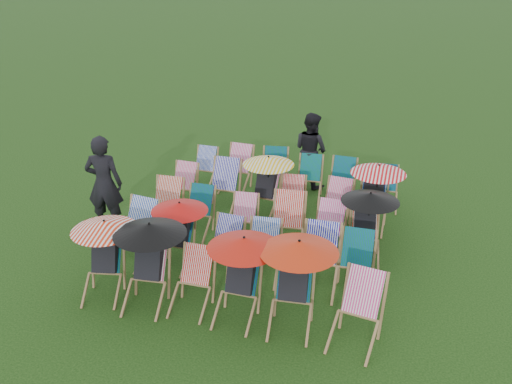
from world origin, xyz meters
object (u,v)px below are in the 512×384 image
(deckchair_0, at_px, (104,257))
(deckchair_5, at_px, (357,313))
(person_rear, at_px, (311,149))
(deckchair_29, at_px, (385,188))
(person_left, at_px, (104,184))

(deckchair_0, height_order, deckchair_5, deckchair_0)
(deckchair_5, bearing_deg, person_rear, 117.81)
(deckchair_5, height_order, deckchair_29, deckchair_5)
(deckchair_29, bearing_deg, person_rear, 153.58)
(person_left, bearing_deg, deckchair_0, 108.57)
(deckchair_0, height_order, person_left, person_left)
(person_rear, bearing_deg, deckchair_0, 99.11)
(person_rear, bearing_deg, deckchair_29, -169.16)
(deckchair_29, xyz_separation_m, person_rear, (-1.77, 0.71, 0.44))
(deckchair_0, height_order, person_rear, person_rear)
(deckchair_29, xyz_separation_m, person_left, (-5.14, -2.55, 0.55))
(deckchair_0, xyz_separation_m, deckchair_29, (4.05, 4.52, -0.25))
(deckchair_5, distance_m, person_left, 5.54)
(deckchair_29, distance_m, person_left, 5.76)
(deckchair_5, bearing_deg, person_left, 167.67)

